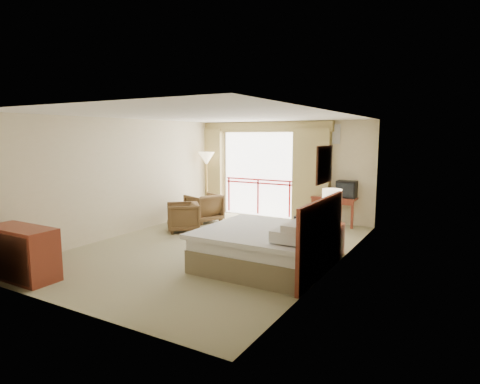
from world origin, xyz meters
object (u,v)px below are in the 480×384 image
Objects in this scene: bed at (268,246)px; desk at (335,203)px; floor_lamp at (207,161)px; side_table at (187,213)px; tv at (347,189)px; wastebasket at (298,222)px; armchair_near at (183,231)px; nightstand at (330,240)px; armchair_far at (204,222)px; table_lamp at (332,198)px; dresser at (21,253)px.

bed is 4.00m from desk.
side_table is at bearing -73.41° from floor_lamp.
floor_lamp is (-3.99, -0.47, 0.63)m from tv.
armchair_near is at bearing -144.06° from wastebasket.
armchair_near is at bearing 175.40° from nightstand.
desk reaches higher than armchair_far.
floor_lamp reaches higher than nightstand.
desk is (-0.73, 2.80, 0.26)m from nightstand.
nightstand is at bearing 58.05° from bed.
tv is at bearing 6.78° from floor_lamp.
wastebasket is (-1.40, 1.91, -0.16)m from nightstand.
floor_lamp is at bearing 173.12° from wastebasket.
wastebasket is 0.59× the size of side_table.
desk reaches higher than side_table.
table_lamp is 4.06m from side_table.
tv is at bearing -11.53° from desk.
tv is 4.25m from armchair_near.
nightstand is 0.97× the size of table_lamp.
dresser is (-3.21, -6.50, -0.15)m from desk.
wastebasket is at bearing -124.55° from tv.
armchair_near is at bearing -71.14° from floor_lamp.
side_table is (-3.94, 0.60, -0.78)m from table_lamp.
dresser is at bearing -136.44° from table_lamp.
armchair_near is (-2.99, -2.58, -0.58)m from desk.
table_lamp is at bearing -66.42° from tv.
tv is at bearing 85.52° from bed.
desk is 3.53m from armchair_far.
tv reaches higher than side_table.
nightstand is 0.49× the size of dresser.
desk is at bearing -176.26° from tv.
armchair_near is at bearing -140.04° from desk.
tv is at bearing 99.16° from table_lamp.
bed is 3.32m from armchair_near.
nightstand is (0.74, 1.19, -0.06)m from bed.
dresser is at bearing -44.36° from armchair_near.
nightstand is at bearing 92.75° from armchair_far.
armchair_far is (-3.91, 1.37, -0.31)m from nightstand.
desk is 2.19× the size of side_table.
armchair_far is 0.80m from side_table.
armchair_far reaches higher than armchair_near.
desk is at bearing 8.19° from floor_lamp.
dresser is at bearing -90.05° from side_table.
tv is 3.86m from armchair_far.
dresser is at bearing -138.02° from nightstand.
dresser is at bearing -104.14° from tv.
wastebasket is 0.17× the size of floor_lamp.
tv is 4.07m from floor_lamp.
bed reaches higher than dresser.
desk is 3.86m from floor_lamp.
bed reaches higher than armchair_near.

